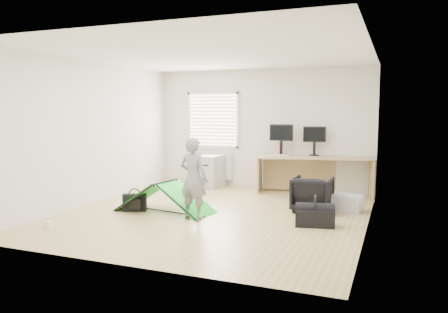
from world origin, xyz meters
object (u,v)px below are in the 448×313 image
at_px(monitor_left, 281,144).
at_px(laptop_bag, 135,202).
at_px(office_chair, 312,194).
at_px(thermos, 278,149).
at_px(duffel_bag, 315,218).
at_px(desk, 313,176).
at_px(filing_cabinet, 212,171).
at_px(person, 193,178).
at_px(storage_crate, 346,203).
at_px(kite, 164,197).
at_px(monitor_right, 314,145).

xyz_separation_m(monitor_left, laptop_bag, (-1.95, -2.75, -0.90)).
bearing_deg(office_chair, thermos, -55.15).
height_order(office_chair, duffel_bag, office_chair).
relative_size(desk, monitor_left, 4.67).
height_order(filing_cabinet, person, person).
bearing_deg(office_chair, storage_crate, -154.20).
height_order(monitor_left, kite, monitor_left).
bearing_deg(duffel_bag, office_chair, 91.14).
distance_m(filing_cabinet, office_chair, 3.09).
height_order(monitor_left, thermos, monitor_left).
height_order(office_chair, kite, office_chair).
distance_m(person, kite, 0.82).
relative_size(filing_cabinet, duffel_bag, 1.26).
xyz_separation_m(desk, storage_crate, (0.83, -1.31, -0.26)).
bearing_deg(desk, office_chair, -91.06).
bearing_deg(duffel_bag, desk, 89.50).
relative_size(desk, office_chair, 3.51).
bearing_deg(monitor_left, monitor_right, 11.48).
bearing_deg(duffel_bag, thermos, 104.87).
bearing_deg(monitor_left, storage_crate, -41.92).
bearing_deg(filing_cabinet, desk, 5.45).
distance_m(desk, monitor_right, 0.66).
height_order(desk, person, person).
bearing_deg(monitor_right, duffel_bag, -91.84).
bearing_deg(thermos, office_chair, -56.53).
distance_m(office_chair, duffel_bag, 1.01).
xyz_separation_m(monitor_right, person, (-1.44, -2.98, -0.37)).
relative_size(person, laptop_bag, 3.26).
bearing_deg(person, monitor_left, -98.22).
relative_size(desk, monitor_right, 4.99).
xyz_separation_m(office_chair, duffel_bag, (0.22, -0.97, -0.18)).
xyz_separation_m(desk, monitor_left, (-0.71, 0.05, 0.65)).
relative_size(filing_cabinet, monitor_right, 1.55).
bearing_deg(person, office_chair, -138.10).
bearing_deg(monitor_right, desk, -96.10).
relative_size(storage_crate, duffel_bag, 0.88).
distance_m(storage_crate, laptop_bag, 3.74).
distance_m(monitor_left, duffel_bag, 3.00).
relative_size(thermos, laptop_bag, 0.68).
height_order(desk, thermos, thermos).
height_order(storage_crate, duffel_bag, storage_crate).
xyz_separation_m(thermos, storage_crate, (1.59, -1.31, -0.80)).
bearing_deg(duffel_bag, filing_cabinet, 126.26).
distance_m(desk, laptop_bag, 3.79).
height_order(laptop_bag, duffel_bag, laptop_bag).
relative_size(monitor_left, kite, 0.30).
xyz_separation_m(desk, thermos, (-0.76, 0.00, 0.54)).
bearing_deg(monitor_right, thermos, -177.60).
bearing_deg(desk, laptop_bag, -145.44).
xyz_separation_m(office_chair, kite, (-2.40, -0.99, -0.04)).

